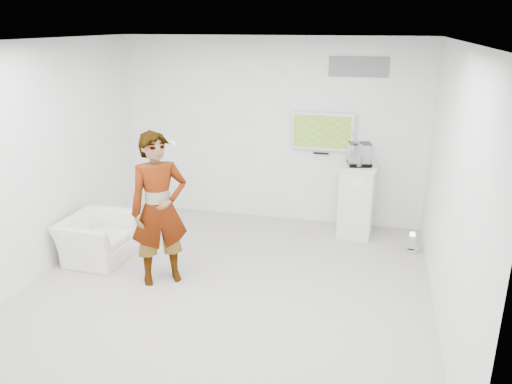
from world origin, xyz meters
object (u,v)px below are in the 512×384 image
Objects in this scene: armchair at (97,238)px; floor_uplight at (412,243)px; pedestal at (356,200)px; tv at (322,131)px; person at (159,209)px.

armchair is 3.16× the size of floor_uplight.
pedestal is at bearing -61.67° from armchair.
pedestal is 1.05m from floor_uplight.
armchair is 3.90m from pedestal.
tv is 2.19m from floor_uplight.
armchair is at bearing -153.59° from pedestal.
pedestal reaches higher than armchair.
person is 1.72× the size of pedestal.
armchair is at bearing -143.64° from tv.
tv is at bearing -51.73° from armchair.
tv reaches higher than floor_uplight.
person is at bearing -105.32° from armchair.
pedestal is at bearing 7.14° from person.
tv is at bearing 150.06° from floor_uplight.
person reaches higher than pedestal.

